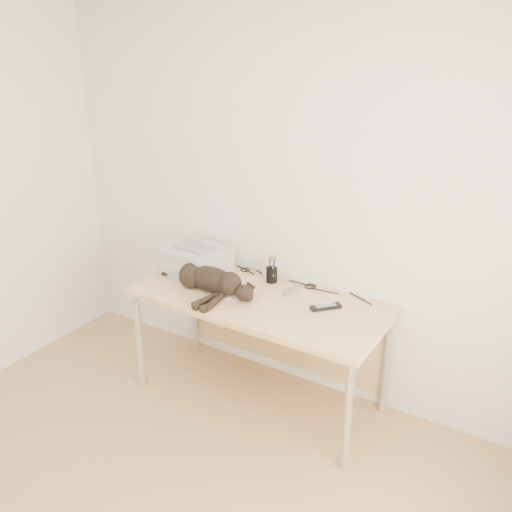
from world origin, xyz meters
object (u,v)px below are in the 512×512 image
Objects in this scene: printer at (195,260)px; mouse at (324,303)px; cat at (209,280)px; mug at (268,272)px; pen_cup at (272,274)px; desk at (266,312)px.

mouse is (0.96, 0.01, -0.07)m from printer.
printer is 0.58× the size of cat.
cat is 0.74m from mouse.
mouse is at bearing -18.31° from mug.
mug is (0.47, 0.17, -0.04)m from printer.
printer is 0.54m from pen_cup.
mug is (-0.10, 0.19, 0.18)m from desk.
pen_cup is 0.46m from mouse.
printer reaches higher than mug.
mouse is (0.71, 0.20, -0.06)m from cat.
printer reaches higher than mouse.
mug reaches higher than mouse.
desk is 0.42m from mouse.
printer is 0.31m from cat.
mug is 0.05m from pen_cup.
mug is at bearing -173.71° from mouse.
cat is (-0.32, -0.16, 0.21)m from desk.
pen_cup is (0.52, 0.14, -0.04)m from printer.
desk is 0.61m from printer.
mouse is (0.39, 0.03, 0.15)m from desk.
printer is at bearing 177.66° from desk.
printer is at bearing -154.80° from mouse.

